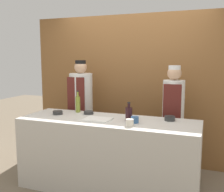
# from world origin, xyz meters

# --- Properties ---
(ground_plane) EXTENTS (14.00, 14.00, 0.00)m
(ground_plane) POSITION_xyz_m (0.00, 0.00, 0.00)
(ground_plane) COLOR #756651
(cabinet_wall) EXTENTS (3.48, 0.18, 2.40)m
(cabinet_wall) POSITION_xyz_m (0.00, 1.16, 1.20)
(cabinet_wall) COLOR brown
(cabinet_wall) RESTS_ON ground_plane
(counter) EXTENTS (2.28, 0.76, 0.93)m
(counter) POSITION_xyz_m (0.00, 0.00, 0.47)
(counter) COLOR beige
(counter) RESTS_ON ground_plane
(sauce_bowl_brown) EXTENTS (0.13, 0.13, 0.06)m
(sauce_bowl_brown) POSITION_xyz_m (0.75, 0.21, 0.96)
(sauce_bowl_brown) COLOR #2D2D2D
(sauce_bowl_brown) RESTS_ON counter
(sauce_bowl_white) EXTENTS (0.14, 0.14, 0.05)m
(sauce_bowl_white) POSITION_xyz_m (-0.76, 0.04, 0.96)
(sauce_bowl_white) COLOR #2D2D2D
(sauce_bowl_white) RESTS_ON counter
(sauce_bowl_purple) EXTENTS (0.14, 0.14, 0.04)m
(sauce_bowl_purple) POSITION_xyz_m (-0.37, 0.21, 0.96)
(sauce_bowl_purple) COLOR #2D2D2D
(sauce_bowl_purple) RESTS_ON counter
(cutting_board) EXTENTS (0.34, 0.25, 0.02)m
(cutting_board) POSITION_xyz_m (-0.11, -0.08, 0.94)
(cutting_board) COLOR white
(cutting_board) RESTS_ON counter
(bottle_oil) EXTENTS (0.07, 0.07, 0.31)m
(bottle_oil) POSITION_xyz_m (-0.57, 0.28, 1.06)
(bottle_oil) COLOR olive
(bottle_oil) RESTS_ON counter
(bottle_wine) EXTENTS (0.09, 0.09, 0.23)m
(bottle_wine) POSITION_xyz_m (0.27, 0.03, 1.02)
(bottle_wine) COLOR black
(bottle_wine) RESTS_ON counter
(cup_blue) EXTENTS (0.10, 0.10, 0.08)m
(cup_blue) POSITION_xyz_m (0.37, -0.05, 0.97)
(cup_blue) COLOR #386093
(cup_blue) RESTS_ON counter
(cup_cream) EXTENTS (0.09, 0.09, 0.08)m
(cup_cream) POSITION_xyz_m (0.36, -0.23, 0.97)
(cup_cream) COLOR silver
(cup_cream) RESTS_ON counter
(chef_left) EXTENTS (0.37, 0.37, 1.67)m
(chef_left) POSITION_xyz_m (-0.73, 0.68, 0.90)
(chef_left) COLOR #28282D
(chef_left) RESTS_ON ground_plane
(chef_right) EXTENTS (0.30, 0.30, 1.61)m
(chef_right) POSITION_xyz_m (0.73, 0.68, 0.88)
(chef_right) COLOR #28282D
(chef_right) RESTS_ON ground_plane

